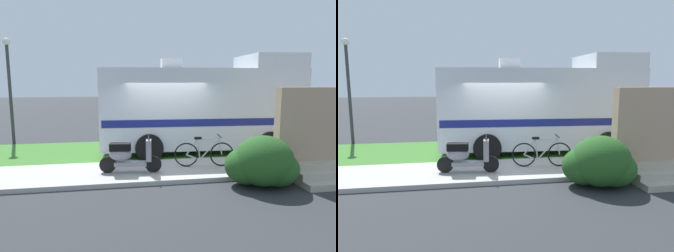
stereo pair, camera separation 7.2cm
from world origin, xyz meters
TOP-DOWN VIEW (x-y plane):
  - ground_plane at (0.00, 0.00)m, footprint 80.00×80.00m
  - sidewalk at (0.00, -1.20)m, footprint 24.00×2.00m
  - grass_strip at (0.00, 1.50)m, footprint 24.00×3.40m
  - motorhome_rv at (1.51, 1.21)m, footprint 6.98×2.97m
  - scooter at (-1.26, -1.36)m, footprint 1.66×0.53m
  - bicycle at (0.91, -1.15)m, footprint 1.71×0.52m
  - pickup_truck_near at (6.06, 6.13)m, footprint 5.66×2.16m
  - porch_steps at (3.53, -2.29)m, footprint 2.00×1.26m
  - bush_by_porch at (1.91, -2.69)m, footprint 1.74×1.30m
  - bottle_green at (2.91, -0.95)m, footprint 0.06×0.06m
  - bottle_spare at (4.37, -1.62)m, footprint 0.08×0.08m
  - street_lamp_post at (-5.67, 3.60)m, footprint 0.28×0.28m

SIDE VIEW (x-z plane):
  - ground_plane at x=0.00m, z-range 0.00..0.00m
  - grass_strip at x=0.00m, z-range 0.00..0.08m
  - sidewalk at x=0.00m, z-range 0.00..0.12m
  - bottle_green at x=2.91m, z-range 0.10..0.33m
  - bottle_spare at x=4.37m, z-range 0.10..0.37m
  - bicycle at x=0.91m, z-range 0.06..0.96m
  - scooter at x=-1.26m, z-range 0.09..1.06m
  - bush_by_porch at x=1.91m, z-range -0.03..1.20m
  - porch_steps at x=3.53m, z-range -0.23..2.17m
  - pickup_truck_near at x=6.06m, z-range 0.06..1.91m
  - motorhome_rv at x=1.51m, z-range -0.08..3.38m
  - street_lamp_post at x=-5.67m, z-range 0.45..4.65m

